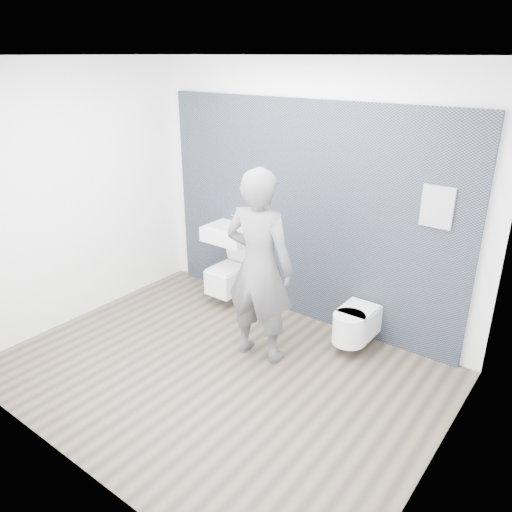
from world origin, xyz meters
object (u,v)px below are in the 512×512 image
Objects in this scene: washbasin at (230,234)px; toilet_square at (229,277)px; toilet_rounded at (354,324)px; visitor at (259,267)px.

washbasin reaches higher than toilet_square.
visitor is at bearing -136.85° from toilet_rounded.
washbasin is 0.55m from toilet_square.
visitor reaches higher than washbasin.
washbasin reaches higher than toilet_rounded.
visitor is (-0.71, -0.66, 0.67)m from toilet_rounded.
toilet_rounded is 0.30× the size of visitor.
toilet_rounded is at bearing -2.63° from washbasin.
toilet_square is (0.00, -0.03, -0.55)m from washbasin.
toilet_rounded is (1.69, -0.08, -0.58)m from washbasin.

